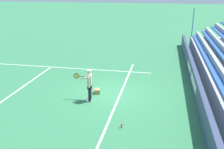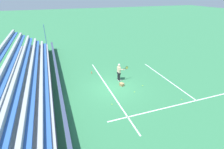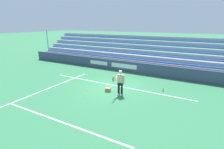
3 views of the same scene
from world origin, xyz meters
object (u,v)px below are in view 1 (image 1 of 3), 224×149
at_px(water_bottle, 122,125).
at_px(tennis_player, 89,85).
at_px(tennis_ball_midcourt, 62,69).
at_px(tennis_ball_near_player, 93,83).
at_px(tennis_ball_toward_net, 71,86).
at_px(tennis_ball_stray_back, 135,80).
at_px(ball_box_cardboard, 97,91).

bearing_deg(water_bottle, tennis_player, 41.13).
height_order(tennis_ball_midcourt, tennis_ball_near_player, same).
xyz_separation_m(tennis_ball_near_player, water_bottle, (-4.93, -2.59, 0.08)).
relative_size(tennis_player, tennis_ball_midcourt, 25.98).
relative_size(tennis_ball_midcourt, water_bottle, 0.30).
xyz_separation_m(tennis_ball_toward_net, tennis_ball_stray_back, (1.79, -3.65, 0.00)).
bearing_deg(tennis_ball_midcourt, water_bottle, -142.24).
bearing_deg(tennis_ball_toward_net, tennis_player, -136.75).
xyz_separation_m(ball_box_cardboard, tennis_ball_toward_net, (0.71, 1.79, -0.10)).
xyz_separation_m(ball_box_cardboard, tennis_ball_stray_back, (2.50, -1.86, -0.10)).
height_order(ball_box_cardboard, tennis_ball_stray_back, ball_box_cardboard).
bearing_deg(ball_box_cardboard, tennis_ball_toward_net, 68.45).
distance_m(ball_box_cardboard, tennis_ball_midcourt, 5.26).
height_order(tennis_player, tennis_ball_stray_back, tennis_player).
height_order(tennis_player, tennis_ball_near_player, tennis_player).
xyz_separation_m(tennis_ball_stray_back, water_bottle, (-5.98, -0.13, 0.08)).
bearing_deg(tennis_ball_midcourt, tennis_ball_stray_back, -103.21).
distance_m(ball_box_cardboard, water_bottle, 4.01).
height_order(ball_box_cardboard, tennis_ball_toward_net, ball_box_cardboard).
bearing_deg(tennis_ball_near_player, water_bottle, -152.26).
relative_size(tennis_player, tennis_ball_near_player, 25.98).
bearing_deg(tennis_ball_stray_back, tennis_ball_toward_net, 116.17).
distance_m(tennis_ball_midcourt, water_bottle, 9.20).
height_order(ball_box_cardboard, water_bottle, ball_box_cardboard).
relative_size(tennis_ball_toward_net, tennis_ball_near_player, 1.00).
distance_m(tennis_ball_midcourt, tennis_ball_stray_back, 5.65).
xyz_separation_m(tennis_player, tennis_ball_stray_back, (3.54, -2.00, -0.86)).
bearing_deg(tennis_ball_midcourt, tennis_player, -144.07).
relative_size(tennis_ball_midcourt, tennis_ball_stray_back, 1.00).
bearing_deg(ball_box_cardboard, water_bottle, -150.30).
bearing_deg(tennis_player, tennis_ball_toward_net, 43.25).
bearing_deg(ball_box_cardboard, tennis_ball_stray_back, -36.63).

